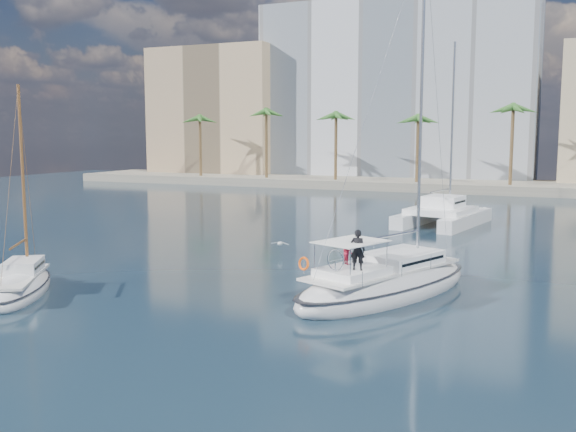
% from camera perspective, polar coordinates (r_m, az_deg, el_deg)
% --- Properties ---
extents(ground, '(160.00, 160.00, 0.00)m').
position_cam_1_polar(ground, '(33.24, 0.15, -6.05)').
color(ground, black).
rests_on(ground, ground).
extents(quay, '(120.00, 14.00, 1.20)m').
position_cam_1_polar(quay, '(91.92, 15.21, 2.63)').
color(quay, gray).
rests_on(quay, ground).
extents(building_modern, '(42.00, 16.00, 28.00)m').
position_cam_1_polar(building_modern, '(105.87, 9.84, 10.62)').
color(building_modern, silver).
rests_on(building_modern, ground).
extents(building_tan_left, '(22.00, 14.00, 22.00)m').
position_cam_1_polar(building_tan_left, '(112.92, -5.86, 8.95)').
color(building_tan_left, tan).
rests_on(building_tan_left, ground).
extents(palm_left, '(3.60, 3.60, 12.30)m').
position_cam_1_polar(palm_left, '(98.54, -5.15, 8.79)').
color(palm_left, brown).
rests_on(palm_left, ground).
extents(palm_centre, '(3.60, 3.60, 12.30)m').
position_cam_1_polar(palm_centre, '(87.72, 15.05, 8.76)').
color(palm_centre, brown).
rests_on(palm_centre, ground).
extents(main_sloop, '(8.19, 12.71, 18.03)m').
position_cam_1_polar(main_sloop, '(31.17, 8.73, -6.01)').
color(main_sloop, silver).
rests_on(main_sloop, ground).
extents(small_sloop, '(5.91, 7.54, 10.68)m').
position_cam_1_polar(small_sloop, '(33.59, -22.67, -5.78)').
color(small_sloop, silver).
rests_on(small_sloop, ground).
extents(catamaran, '(7.00, 11.18, 15.38)m').
position_cam_1_polar(catamaran, '(55.76, 13.59, 0.33)').
color(catamaran, silver).
rests_on(catamaran, ground).
extents(seagull, '(1.22, 0.52, 0.22)m').
position_cam_1_polar(seagull, '(41.28, -0.70, -2.45)').
color(seagull, silver).
rests_on(seagull, ground).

